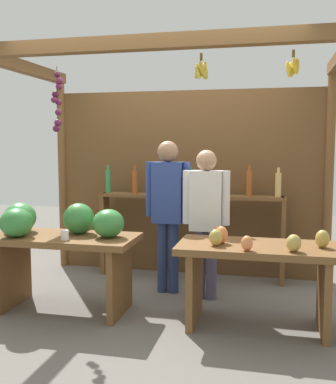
% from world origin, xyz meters
% --- Properties ---
extents(ground_plane, '(12.00, 12.00, 0.00)m').
position_xyz_m(ground_plane, '(0.00, 0.00, 0.00)').
color(ground_plane, slate).
rests_on(ground_plane, ground).
extents(market_stall, '(3.40, 1.83, 2.47)m').
position_xyz_m(market_stall, '(-0.00, 0.43, 1.41)').
color(market_stall, brown).
rests_on(market_stall, ground).
extents(fruit_counter_left, '(1.40, 0.70, 1.02)m').
position_xyz_m(fruit_counter_left, '(-0.96, -0.64, 0.70)').
color(fruit_counter_left, brown).
rests_on(fruit_counter_left, ground).
extents(fruit_counter_right, '(1.38, 0.65, 0.88)m').
position_xyz_m(fruit_counter_right, '(0.90, -0.65, 0.55)').
color(fruit_counter_right, brown).
rests_on(fruit_counter_right, ground).
extents(bottle_shelf_unit, '(2.18, 0.22, 1.35)m').
position_xyz_m(bottle_shelf_unit, '(0.09, 0.65, 0.81)').
color(bottle_shelf_unit, brown).
rests_on(bottle_shelf_unit, ground).
extents(vendor_man, '(0.48, 0.22, 1.62)m').
position_xyz_m(vendor_man, '(-0.06, 0.09, 0.97)').
color(vendor_man, navy).
rests_on(vendor_man, ground).
extents(vendor_woman, '(0.48, 0.21, 1.53)m').
position_xyz_m(vendor_woman, '(0.36, -0.03, 0.91)').
color(vendor_woman, '#554C6C').
rests_on(vendor_woman, ground).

